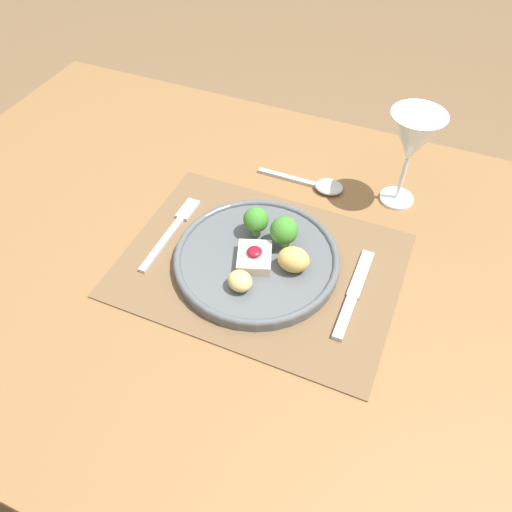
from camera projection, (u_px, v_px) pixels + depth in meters
name	position (u px, v px, depth m)	size (l,w,h in m)	color
ground_plane	(259.00, 438.00, 1.38)	(8.00, 8.00, 0.00)	brown
dining_table	(260.00, 298.00, 0.90)	(1.43, 0.92, 0.73)	brown
placemat	(261.00, 265.00, 0.83)	(0.45, 0.34, 0.00)	brown
dinner_plate	(258.00, 257.00, 0.82)	(0.27, 0.27, 0.07)	#4C5156
fork	(174.00, 228.00, 0.88)	(0.02, 0.19, 0.01)	#B2B2B7
knife	(352.00, 299.00, 0.78)	(0.02, 0.19, 0.01)	#B2B2B7
spoon	(321.00, 185.00, 0.95)	(0.17, 0.05, 0.02)	#B2B2B7
wine_glass_near	(413.00, 140.00, 0.84)	(0.09, 0.09, 0.18)	white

